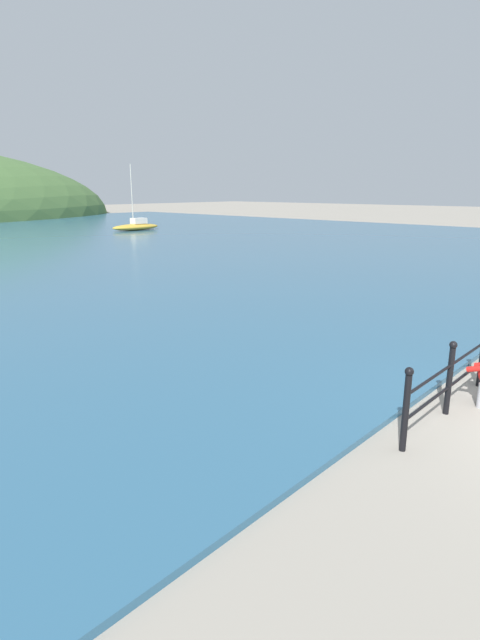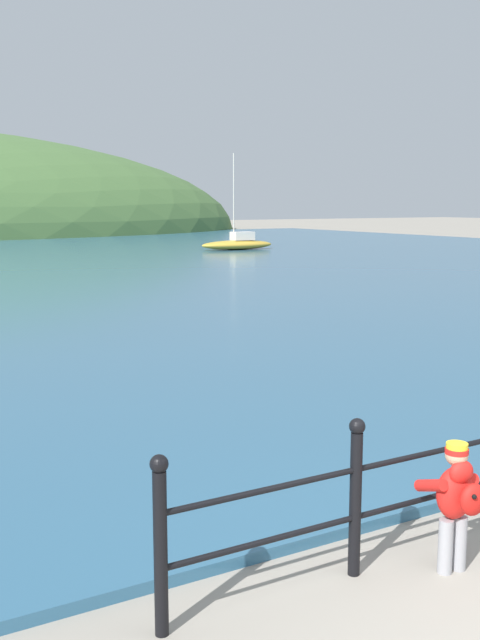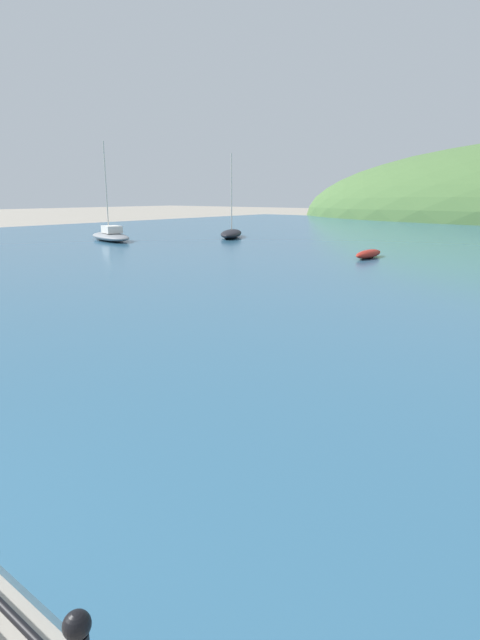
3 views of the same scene
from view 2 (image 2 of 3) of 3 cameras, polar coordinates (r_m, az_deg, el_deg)
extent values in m
cylinder|color=black|center=(4.98, -6.07, -17.33)|extent=(0.09, 0.09, 1.10)
sphere|color=black|center=(4.75, -6.19, -10.85)|extent=(0.12, 0.12, 0.12)
cylinder|color=black|center=(5.74, 8.78, -13.73)|extent=(0.09, 0.09, 1.10)
sphere|color=black|center=(5.54, 8.92, -8.01)|extent=(0.12, 0.12, 0.12)
cylinder|color=black|center=(6.14, 14.61, -9.69)|extent=(4.70, 0.04, 0.04)
cylinder|color=black|center=(6.27, 14.48, -12.90)|extent=(4.70, 0.04, 0.04)
cylinder|color=#99999E|center=(6.04, 15.38, -16.29)|extent=(0.11, 0.11, 0.42)
cylinder|color=#99999E|center=(6.12, 16.36, -16.00)|extent=(0.11, 0.11, 0.42)
ellipsoid|color=red|center=(5.92, 16.05, -12.54)|extent=(0.32, 0.25, 0.40)
ellipsoid|color=red|center=(5.81, 16.52, -11.06)|extent=(0.21, 0.14, 0.18)
cylinder|color=red|center=(5.87, 14.35, -12.11)|extent=(0.12, 0.32, 0.19)
cylinder|color=red|center=(6.05, 16.51, -11.58)|extent=(0.12, 0.32, 0.19)
sphere|color=tan|center=(5.82, 16.18, -9.83)|extent=(0.17, 0.17, 0.17)
cylinder|color=red|center=(5.81, 16.19, -9.55)|extent=(0.17, 0.17, 0.04)
cylinder|color=yellow|center=(5.80, 16.21, -9.18)|extent=(0.16, 0.16, 0.04)
ellipsoid|color=red|center=(5.77, 17.34, -12.94)|extent=(0.23, 0.15, 0.24)
sphere|color=black|center=(5.68, 17.42, -12.72)|extent=(0.04, 0.04, 0.04)
ellipsoid|color=gold|center=(42.56, -0.21, 5.74)|extent=(4.44, 1.64, 0.52)
cube|color=silver|center=(42.68, 0.18, 6.42)|extent=(1.26, 0.85, 0.47)
cylinder|color=beige|center=(42.39, -0.48, 9.34)|extent=(0.07, 0.07, 4.82)
camera|label=1|loc=(4.58, -101.02, 7.35)|focal=28.00mm
camera|label=3|loc=(8.69, 38.64, 7.81)|focal=28.00mm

